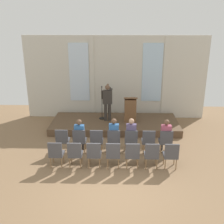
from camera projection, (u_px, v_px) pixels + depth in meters
ground_plane at (112, 187)px, 7.96m from camera, size 15.74×15.74×0.00m
rear_partition at (116, 78)px, 12.99m from camera, size 8.78×0.14×4.03m
stage_platform at (115, 124)px, 12.28m from camera, size 5.72×2.24×0.32m
speaker at (107, 100)px, 11.98m from camera, size 0.51×0.69×1.66m
mic_stand at (102, 112)px, 12.41m from camera, size 0.28×0.28×1.55m
lectern at (130, 110)px, 12.02m from camera, size 0.60×0.48×1.16m
chair_r0_c0 at (62, 139)px, 9.88m from camera, size 0.46×0.44×0.94m
chair_r0_c1 at (80, 139)px, 9.87m from camera, size 0.46×0.44×0.94m
audience_r0_c1 at (80, 134)px, 9.89m from camera, size 0.36×0.39×1.29m
chair_r0_c2 at (97, 139)px, 9.85m from camera, size 0.46×0.44×0.94m
chair_r0_c3 at (114, 140)px, 9.84m from camera, size 0.46×0.44×0.94m
audience_r0_c3 at (114, 133)px, 9.84m from camera, size 0.36×0.39×1.34m
chair_r0_c4 at (131, 140)px, 9.82m from camera, size 0.46×0.44×0.94m
audience_r0_c4 at (131, 134)px, 9.83m from camera, size 0.36×0.39×1.35m
chair_r0_c5 at (148, 140)px, 9.80m from camera, size 0.46×0.44×0.94m
chair_r0_c6 at (166, 140)px, 9.79m from camera, size 0.46×0.44×0.94m
audience_r0_c6 at (166, 134)px, 9.80m from camera, size 0.36×0.39×1.32m
chair_r1_c0 at (56, 152)px, 8.89m from camera, size 0.46×0.44×0.94m
chair_r1_c1 at (75, 153)px, 8.87m from camera, size 0.46×0.44×0.94m
chair_r1_c2 at (94, 153)px, 8.85m from camera, size 0.46×0.44×0.94m
chair_r1_c3 at (113, 153)px, 8.84m from camera, size 0.46×0.44×0.94m
chair_r1_c4 at (132, 153)px, 8.82m from camera, size 0.46×0.44×0.94m
chair_r1_c5 at (152, 154)px, 8.81m from camera, size 0.46×0.44×0.94m
chair_r1_c6 at (171, 154)px, 8.79m from camera, size 0.46×0.44×0.94m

